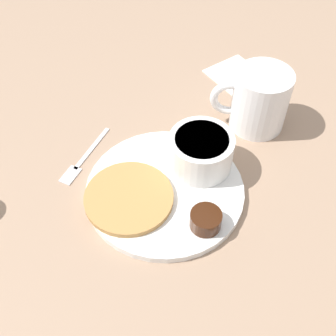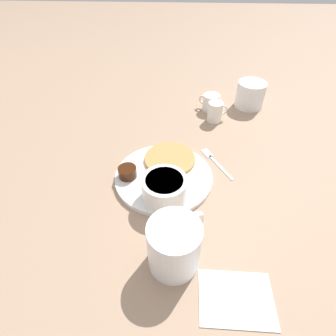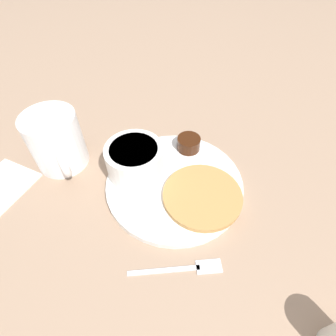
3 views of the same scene
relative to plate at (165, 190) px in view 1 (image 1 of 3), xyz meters
name	(u,v)px [view 1 (image 1 of 3)]	position (x,y,z in m)	size (l,w,h in m)	color
ground_plane	(165,192)	(0.00, 0.00, -0.01)	(4.00, 4.00, 0.00)	#9E7F66
plate	(165,190)	(0.00, 0.00, 0.00)	(0.24, 0.24, 0.01)	white
pancake_stack	(129,198)	(-0.01, -0.06, 0.01)	(0.13, 0.13, 0.01)	#B78447
bowl	(201,151)	(-0.01, 0.07, 0.04)	(0.10, 0.10, 0.06)	white
syrup_cup	(206,220)	(0.09, 0.01, 0.02)	(0.04, 0.04, 0.03)	#38190A
butter_ramekin	(211,158)	(0.01, 0.08, 0.02)	(0.05, 0.05, 0.04)	white
coffee_mug	(258,100)	(-0.03, 0.21, 0.05)	(0.10, 0.12, 0.10)	white
fork	(81,161)	(-0.13, -0.07, 0.00)	(0.08, 0.12, 0.00)	silver
napkin	(241,78)	(-0.14, 0.28, 0.00)	(0.13, 0.10, 0.00)	white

